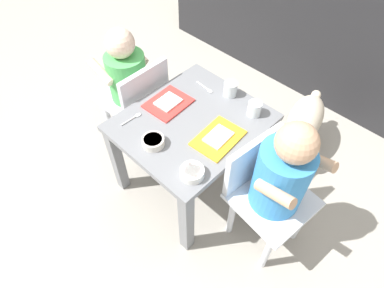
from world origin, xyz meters
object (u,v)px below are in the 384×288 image
at_px(food_tray_right, 219,137).
at_px(spoon_by_left_tray, 206,88).
at_px(water_cup_left, 254,109).
at_px(veggie_bowl_far, 192,172).
at_px(cereal_bowl_right_side, 153,141).
at_px(seated_child_left, 129,78).
at_px(seated_child_right, 279,177).
at_px(spoon_by_right_tray, 133,118).
at_px(dining_table, 192,133).
at_px(dog, 303,122).
at_px(water_cup_right, 230,90).
at_px(food_tray_left, 169,103).

relative_size(food_tray_right, spoon_by_left_tray, 2.07).
xyz_separation_m(water_cup_left, veggie_bowl_far, (0.03, -0.39, -0.01)).
height_order(veggie_bowl_far, cereal_bowl_right_side, same).
relative_size(seated_child_left, seated_child_right, 0.93).
bearing_deg(spoon_by_right_tray, dining_table, 41.43).
relative_size(seated_child_left, water_cup_left, 10.63).
xyz_separation_m(seated_child_left, spoon_by_right_tray, (0.23, -0.16, 0.01)).
height_order(dog, water_cup_left, water_cup_left).
bearing_deg(water_cup_right, food_tray_right, -59.50).
relative_size(water_cup_right, spoon_by_right_tray, 0.63).
distance_m(seated_child_left, cereal_bowl_right_side, 0.44).
bearing_deg(water_cup_left, seated_child_left, -160.47).
distance_m(cereal_bowl_right_side, spoon_by_right_tray, 0.17).
distance_m(water_cup_left, veggie_bowl_far, 0.40).
xyz_separation_m(seated_child_left, dog, (0.67, 0.53, -0.21)).
distance_m(water_cup_right, spoon_by_right_tray, 0.43).
bearing_deg(food_tray_right, dining_table, -179.10).
xyz_separation_m(water_cup_right, spoon_by_right_tray, (-0.19, -0.39, -0.02)).
distance_m(veggie_bowl_far, spoon_by_right_tray, 0.37).
xyz_separation_m(dining_table, seated_child_left, (-0.41, 0.00, 0.06)).
xyz_separation_m(food_tray_left, spoon_by_left_tray, (0.05, 0.18, -0.00)).
bearing_deg(dining_table, dog, 64.15).
xyz_separation_m(dog, food_tray_left, (-0.40, -0.53, 0.22)).
distance_m(dining_table, seated_child_right, 0.42).
bearing_deg(water_cup_right, spoon_by_right_tray, -115.89).
relative_size(seated_child_right, dog, 1.63).
bearing_deg(dog, food_tray_left, -126.99).
xyz_separation_m(food_tray_right, water_cup_left, (0.02, 0.20, 0.02)).
relative_size(seated_child_left, water_cup_right, 10.34).
bearing_deg(food_tray_right, seated_child_left, -179.93).
bearing_deg(spoon_by_left_tray, water_cup_right, 23.24).
bearing_deg(food_tray_right, cereal_bowl_right_side, -128.88).
bearing_deg(seated_child_left, cereal_bowl_right_side, -26.24).
height_order(water_cup_right, spoon_by_right_tray, water_cup_right).
bearing_deg(food_tray_right, veggie_bowl_far, -76.43).
relative_size(seated_child_right, spoon_by_left_tray, 7.01).
height_order(dining_table, spoon_by_right_tray, spoon_by_right_tray).
relative_size(seated_child_left, cereal_bowl_right_side, 7.58).
xyz_separation_m(dog, water_cup_left, (-0.10, -0.33, 0.24)).
bearing_deg(food_tray_right, food_tray_left, 180.00).
relative_size(seated_child_left, food_tray_left, 3.46).
xyz_separation_m(dining_table, spoon_by_right_tray, (-0.18, -0.16, 0.08)).
height_order(dining_table, seated_child_right, seated_child_right).
height_order(seated_child_right, veggie_bowl_far, seated_child_right).
bearing_deg(water_cup_left, dining_table, -127.58).
bearing_deg(spoon_by_left_tray, veggie_bowl_far, -53.40).
bearing_deg(veggie_bowl_far, food_tray_right, 103.57).
xyz_separation_m(seated_child_right, water_cup_right, (-0.40, 0.22, 0.02)).
bearing_deg(dog, seated_child_left, -141.66).
height_order(dining_table, food_tray_left, food_tray_left).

